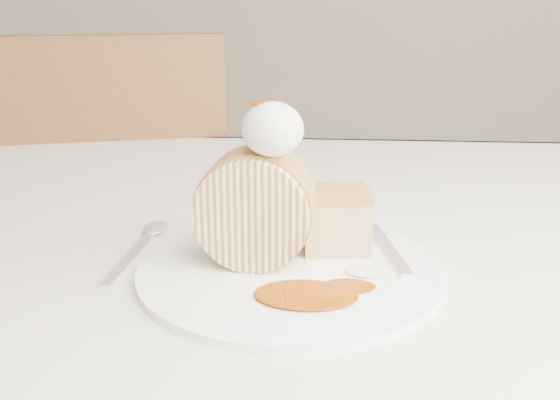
{
  "coord_description": "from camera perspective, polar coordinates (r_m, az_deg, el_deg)",
  "views": [
    {
      "loc": [
        -0.0,
        -0.51,
        1.01
      ],
      "look_at": [
        -0.05,
        0.06,
        0.82
      ],
      "focal_mm": 40.0,
      "sensor_mm": 36.0,
      "label": 1
    }
  ],
  "objects": [
    {
      "name": "plate",
      "position": [
        0.62,
        0.86,
        -6.31
      ],
      "size": [
        0.33,
        0.33,
        0.01
      ],
      "primitive_type": "cylinder",
      "rotation": [
        0.0,
        0.0,
        0.1
      ],
      "color": "white",
      "rests_on": "table"
    },
    {
      "name": "whipped_cream",
      "position": [
        0.57,
        -0.68,
        6.48
      ],
      "size": [
        0.06,
        0.06,
        0.05
      ],
      "primitive_type": "ellipsoid",
      "color": "white",
      "rests_on": "roulade_slice"
    },
    {
      "name": "table",
      "position": [
        0.79,
        4.17,
        -8.11
      ],
      "size": [
        1.4,
        0.9,
        0.75
      ],
      "color": "beige",
      "rests_on": "ground"
    },
    {
      "name": "cake_chunk",
      "position": [
        0.65,
        5.12,
        -2.1
      ],
      "size": [
        0.07,
        0.07,
        0.06
      ],
      "primitive_type": "cube",
      "rotation": [
        0.0,
        0.0,
        0.1
      ],
      "color": "tan",
      "rests_on": "plate"
    },
    {
      "name": "roulade_slice",
      "position": [
        0.6,
        -2.32,
        -0.82
      ],
      "size": [
        0.11,
        0.07,
        0.11
      ],
      "primitive_type": "cylinder",
      "rotation": [
        1.57,
        0.0,
        -0.07
      ],
      "color": "beige",
      "rests_on": "plate"
    },
    {
      "name": "caramel_pool",
      "position": [
        0.55,
        2.38,
        -8.62
      ],
      "size": [
        0.1,
        0.07,
        0.0
      ],
      "primitive_type": null,
      "rotation": [
        0.0,
        0.0,
        0.1
      ],
      "color": "#863405",
      "rests_on": "plate"
    },
    {
      "name": "caramel_drizzle",
      "position": [
        0.58,
        -1.31,
        9.41
      ],
      "size": [
        0.03,
        0.02,
        0.01
      ],
      "primitive_type": "ellipsoid",
      "color": "#863405",
      "rests_on": "whipped_cream"
    },
    {
      "name": "spoon",
      "position": [
        0.66,
        -13.64,
        -5.29
      ],
      "size": [
        0.03,
        0.16,
        0.0
      ],
      "primitive_type": "cube",
      "rotation": [
        0.0,
        0.0,
        -0.06
      ],
      "color": "silver",
      "rests_on": "table"
    },
    {
      "name": "chair_far",
      "position": [
        1.39,
        -14.38,
        -2.16
      ],
      "size": [
        0.55,
        0.55,
        0.94
      ],
      "rotation": [
        0.0,
        0.0,
        3.41
      ],
      "color": "brown",
      "rests_on": "ground"
    },
    {
      "name": "fork",
      "position": [
        0.66,
        9.97,
        -4.49
      ],
      "size": [
        0.06,
        0.18,
        0.0
      ],
      "primitive_type": "cube",
      "rotation": [
        0.0,
        0.0,
        0.18
      ],
      "color": "silver",
      "rests_on": "plate"
    }
  ]
}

